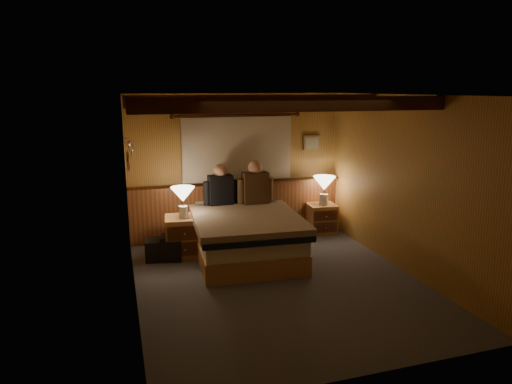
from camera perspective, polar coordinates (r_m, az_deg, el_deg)
name	(u,v)px	position (r m, az deg, el deg)	size (l,w,h in m)	color
floor	(278,282)	(6.09, 2.81, -11.19)	(4.20, 4.20, 0.00)	#4B4E59
ceiling	(281,95)	(5.56, 3.09, 12.02)	(4.20, 4.20, 0.00)	tan
wall_back	(237,166)	(7.68, -2.44, 3.24)	(3.60, 3.60, 0.00)	#C08D45
wall_left	(131,203)	(5.38, -15.40, -1.37)	(4.20, 4.20, 0.00)	#C08D45
wall_right	(403,184)	(6.54, 17.94, 0.94)	(4.20, 4.20, 0.00)	#C08D45
wall_front	(367,248)	(3.88, 13.69, -6.76)	(3.60, 3.60, 0.00)	#C08D45
wainscot	(238,208)	(7.77, -2.27, -2.04)	(3.60, 0.23, 0.94)	brown
curtain_window	(238,148)	(7.56, -2.33, 5.56)	(2.18, 0.09, 1.11)	#3F1F0F
ceiling_beams	(276,102)	(5.71, 2.55, 11.15)	(3.60, 1.65, 0.16)	#3F1F0F
coat_rail	(130,146)	(6.85, -15.44, 5.59)	(0.05, 0.55, 0.24)	silver
framed_print	(312,143)	(8.05, 6.96, 6.13)	(0.30, 0.04, 0.25)	tan
bed	(246,235)	(6.81, -1.31, -5.38)	(1.65, 2.06, 0.67)	tan
nightstand_left	(184,236)	(6.98, -8.97, -5.48)	(0.60, 0.55, 0.60)	tan
nightstand_right	(322,218)	(8.06, 8.20, -3.29)	(0.50, 0.46, 0.51)	tan
lamp_left	(183,196)	(6.78, -9.13, -0.53)	(0.35, 0.35, 0.46)	silver
lamp_right	(324,185)	(7.88, 8.52, 0.88)	(0.38, 0.38, 0.50)	silver
person_left	(220,188)	(7.26, -4.47, 0.52)	(0.56, 0.23, 0.67)	black
person_right	(255,186)	(7.32, -0.08, 0.81)	(0.59, 0.25, 0.72)	#47301C
duffel_bag	(164,249)	(6.91, -11.42, -7.01)	(0.56, 0.40, 0.37)	black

